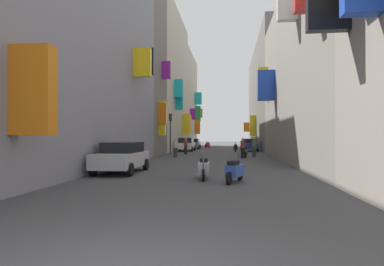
# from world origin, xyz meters

# --- Properties ---
(ground_plane) EXTENTS (140.00, 140.00, 0.00)m
(ground_plane) POSITION_xyz_m (0.00, 30.00, 0.00)
(ground_plane) COLOR #424244
(building_left_near) EXTENTS (7.22, 23.11, 14.19)m
(building_left_near) POSITION_xyz_m (-7.99, 11.55, 7.09)
(building_left_near) COLOR gray
(building_left_near) RESTS_ON ground
(building_left_mid_a) EXTENTS (6.82, 5.80, 17.06)m
(building_left_mid_a) POSITION_xyz_m (-7.99, 26.01, 8.52)
(building_left_mid_a) COLOR slate
(building_left_mid_a) RESTS_ON ground
(building_left_mid_b) EXTENTS (7.00, 16.64, 17.39)m
(building_left_mid_b) POSITION_xyz_m (-7.99, 37.23, 8.68)
(building_left_mid_b) COLOR #BCB29E
(building_left_mid_b) RESTS_ON ground
(building_left_mid_c) EXTENTS (7.32, 14.45, 15.80)m
(building_left_mid_c) POSITION_xyz_m (-7.99, 52.78, 7.89)
(building_left_mid_c) COLOR #BCB29E
(building_left_mid_c) RESTS_ON ground
(building_right_mid_a) EXTENTS (7.38, 22.72, 12.09)m
(building_right_mid_a) POSITION_xyz_m (7.99, 19.46, 6.05)
(building_right_mid_a) COLOR gray
(building_right_mid_a) RESTS_ON ground
(building_right_mid_b) EXTENTS (7.26, 29.19, 14.77)m
(building_right_mid_b) POSITION_xyz_m (8.00, 45.41, 7.38)
(building_right_mid_b) COLOR slate
(building_right_mid_b) RESTS_ON ground
(parked_car_silver) EXTENTS (1.91, 4.10, 1.48)m
(parked_car_silver) POSITION_xyz_m (-3.91, 11.70, 0.78)
(parked_car_silver) COLOR #B7B7BC
(parked_car_silver) RESTS_ON ground
(parked_car_white) EXTENTS (1.96, 4.31, 1.58)m
(parked_car_white) POSITION_xyz_m (-3.83, 34.77, 0.82)
(parked_car_white) COLOR white
(parked_car_white) RESTS_ON ground
(parked_car_blue) EXTENTS (1.97, 4.39, 1.48)m
(parked_car_blue) POSITION_xyz_m (3.62, 35.74, 0.78)
(parked_car_blue) COLOR navy
(parked_car_blue) RESTS_ON ground
(parked_car_grey) EXTENTS (1.86, 3.98, 1.41)m
(parked_car_grey) POSITION_xyz_m (-3.74, 41.75, 0.75)
(parked_car_grey) COLOR slate
(parked_car_grey) RESTS_ON ground
(scooter_silver) EXTENTS (0.50, 1.88, 1.13)m
(scooter_silver) POSITION_xyz_m (0.26, 9.76, 0.46)
(scooter_silver) COLOR #ADADB2
(scooter_silver) RESTS_ON ground
(scooter_green) EXTENTS (0.57, 1.95, 1.13)m
(scooter_green) POSITION_xyz_m (2.55, 24.36, 0.46)
(scooter_green) COLOR #287F3D
(scooter_green) RESTS_ON ground
(scooter_red) EXTENTS (0.68, 1.90, 1.13)m
(scooter_red) POSITION_xyz_m (-1.92, 44.36, 0.46)
(scooter_red) COLOR red
(scooter_red) RESTS_ON ground
(scooter_black) EXTENTS (0.44, 1.82, 1.13)m
(scooter_black) POSITION_xyz_m (1.98, 33.26, 0.46)
(scooter_black) COLOR black
(scooter_black) RESTS_ON ground
(scooter_blue) EXTENTS (0.77, 1.76, 1.13)m
(scooter_blue) POSITION_xyz_m (1.53, 8.87, 0.46)
(scooter_blue) COLOR #2D4CAD
(scooter_blue) RESTS_ON ground
(pedestrian_crossing) EXTENTS (0.38, 0.38, 1.65)m
(pedestrian_crossing) POSITION_xyz_m (2.39, 22.87, 0.82)
(pedestrian_crossing) COLOR black
(pedestrian_crossing) RESTS_ON ground
(pedestrian_near_left) EXTENTS (0.45, 0.45, 1.60)m
(pedestrian_near_left) POSITION_xyz_m (-2.97, 28.15, 0.79)
(pedestrian_near_left) COLOR #262626
(pedestrian_near_left) RESTS_ON ground
(pedestrian_near_right) EXTENTS (0.38, 0.38, 1.69)m
(pedestrian_near_right) POSITION_xyz_m (3.46, 25.01, 0.84)
(pedestrian_near_right) COLOR #3C3C3C
(pedestrian_near_right) RESTS_ON ground
(pedestrian_mid_street) EXTENTS (0.41, 0.41, 1.63)m
(pedestrian_mid_street) POSITION_xyz_m (-3.23, 23.63, 0.81)
(pedestrian_mid_street) COLOR #383838
(pedestrian_mid_street) RESTS_ON ground
(traffic_light_near_corner) EXTENTS (0.26, 0.34, 4.04)m
(traffic_light_near_corner) POSITION_xyz_m (-4.59, 28.61, 2.77)
(traffic_light_near_corner) COLOR #2D2D2D
(traffic_light_near_corner) RESTS_ON ground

